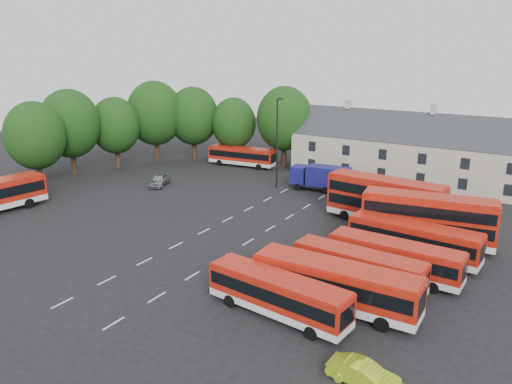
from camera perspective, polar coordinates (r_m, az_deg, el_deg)
ground at (r=46.30m, az=-7.50°, el=-5.26°), size 140.00×140.00×0.00m
lane_markings at (r=46.36m, az=-3.53°, el=-5.10°), size 5.15×33.80×0.01m
treeline at (r=72.01m, az=-10.97°, el=7.95°), size 29.92×32.59×12.01m
terrace_houses at (r=65.91m, az=19.18°, el=4.06°), size 35.70×7.13×10.06m
bus_row_a at (r=32.88m, az=2.53°, el=-11.39°), size 10.17×3.33×2.82m
bus_row_b at (r=34.02m, az=9.06°, el=-10.16°), size 11.32×2.77×3.19m
bus_row_c at (r=37.29m, az=11.62°, el=-8.27°), size 9.84×2.81×2.75m
bus_row_d at (r=39.38m, az=15.58°, el=-7.10°), size 10.09×2.69×2.83m
bus_row_e at (r=43.11m, az=17.58°, el=-5.02°), size 10.79×3.19×3.01m
bus_dd_south at (r=46.00m, az=19.05°, el=-2.74°), size 11.41×4.23×4.57m
bus_dd_north at (r=50.11m, az=14.53°, el=-0.74°), size 11.55×3.75×4.65m
bus_north at (r=72.29m, az=-1.61°, el=4.25°), size 10.10×3.34×2.80m
box_truck at (r=60.43m, az=7.46°, el=1.70°), size 7.26×2.93×3.09m
silver_car at (r=63.64m, az=-10.96°, el=1.36°), size 3.28×4.65×1.47m
lime_car at (r=28.15m, az=12.18°, el=-19.67°), size 3.88×1.51×1.26m
lamppost at (r=60.41m, az=2.44°, el=5.86°), size 0.76×0.48×11.03m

